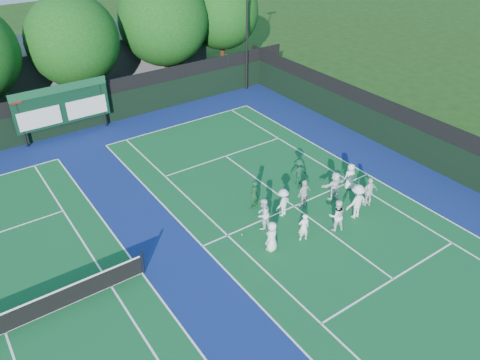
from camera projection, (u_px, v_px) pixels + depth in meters
ground at (307, 216)px, 23.37m from camera, size 120.00×120.00×0.00m
court_apron at (193, 251)px, 21.16m from camera, size 34.00×32.00×0.01m
near_court at (294, 206)px, 24.05m from camera, size 11.05×23.85×0.01m
left_court at (5, 332)px, 17.30m from camera, size 11.05×23.85×0.01m
back_fence at (78, 111)px, 30.82m from camera, size 34.00×0.08×3.00m
divider_fence_right at (411, 137)px, 27.67m from camera, size 0.08×32.00×3.00m
scoreboard at (62, 105)px, 29.60m from camera, size 6.00×0.21×3.55m
clubhouse at (92, 59)px, 37.95m from camera, size 18.00×6.00×4.00m
light_pole_right at (247, 8)px, 34.48m from camera, size 1.20×0.30×10.12m
tennis_net at (2, 324)px, 17.04m from camera, size 11.30×0.10×1.10m
tree_c at (75, 42)px, 32.26m from camera, size 6.32×6.32×8.12m
tree_d at (165, 22)px, 35.41m from camera, size 6.77×6.77×8.73m
tree_e at (223, 13)px, 37.94m from camera, size 5.98×5.98×8.31m
tennis_ball_0 at (242, 235)px, 22.08m from camera, size 0.07×0.07×0.07m
tennis_ball_1 at (300, 181)px, 26.07m from camera, size 0.07×0.07×0.07m
tennis_ball_2 at (342, 213)px, 23.51m from camera, size 0.07×0.07×0.07m
tennis_ball_5 at (306, 184)px, 25.76m from camera, size 0.07×0.07×0.07m
player_front_0 at (272, 236)px, 20.83m from camera, size 0.85×0.70×1.51m
player_front_1 at (304, 227)px, 21.44m from camera, size 0.61×0.49×1.46m
player_front_2 at (337, 215)px, 22.04m from camera, size 0.98×0.88×1.65m
player_front_3 at (357, 201)px, 22.85m from camera, size 1.21×0.73×1.84m
player_front_4 at (369, 192)px, 23.75m from camera, size 1.01×0.59×1.61m
player_back_0 at (263, 214)px, 22.15m from camera, size 0.97×0.88×1.63m
player_back_1 at (283, 203)px, 23.05m from camera, size 1.08×0.78×1.50m
player_back_2 at (304, 193)px, 23.70m from camera, size 0.95×0.49×1.54m
player_back_3 at (335, 186)px, 24.26m from camera, size 1.52×0.64×1.59m
player_back_4 at (350, 176)px, 25.14m from camera, size 0.79×0.59×1.48m
coach_left at (254, 195)px, 23.50m from camera, size 0.65×0.48×1.64m
coach_right at (299, 172)px, 25.48m from camera, size 1.07×0.72×1.55m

